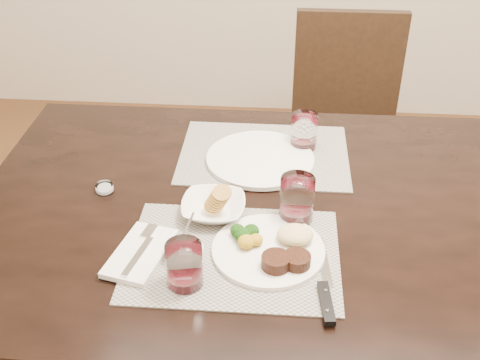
# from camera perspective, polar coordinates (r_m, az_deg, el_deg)

# --- Properties ---
(dining_table) EXTENTS (2.00, 1.00, 0.75)m
(dining_table) POSITION_cam_1_polar(r_m,az_deg,el_deg) (1.53, 12.92, -5.33)
(dining_table) COLOR black
(dining_table) RESTS_ON ground
(chair_far) EXTENTS (0.42, 0.42, 0.90)m
(chair_far) POSITION_cam_1_polar(r_m,az_deg,el_deg) (2.40, 9.96, 5.69)
(chair_far) COLOR black
(chair_far) RESTS_ON ground
(placemat_near) EXTENTS (0.46, 0.34, 0.00)m
(placemat_near) POSITION_cam_1_polar(r_m,az_deg,el_deg) (1.32, -0.65, -7.09)
(placemat_near) COLOR gray
(placemat_near) RESTS_ON dining_table
(placemat_far) EXTENTS (0.46, 0.34, 0.00)m
(placemat_far) POSITION_cam_1_polar(r_m,az_deg,el_deg) (1.66, 2.29, 2.46)
(placemat_far) COLOR gray
(placemat_far) RESTS_ON dining_table
(dinner_plate) EXTENTS (0.25, 0.25, 0.04)m
(dinner_plate) POSITION_cam_1_polar(r_m,az_deg,el_deg) (1.31, 3.21, -6.46)
(dinner_plate) COLOR white
(dinner_plate) RESTS_ON placemat_near
(napkin_fork) EXTENTS (0.14, 0.20, 0.02)m
(napkin_fork) POSITION_cam_1_polar(r_m,az_deg,el_deg) (1.33, -9.42, -6.82)
(napkin_fork) COLOR white
(napkin_fork) RESTS_ON placemat_near
(steak_knife) EXTENTS (0.04, 0.26, 0.01)m
(steak_knife) POSITION_cam_1_polar(r_m,az_deg,el_deg) (1.23, 8.11, -10.50)
(steak_knife) COLOR silver
(steak_knife) RESTS_ON placemat_near
(cracker_bowl) EXTENTS (0.15, 0.15, 0.07)m
(cracker_bowl) POSITION_cam_1_polar(r_m,az_deg,el_deg) (1.42, -2.52, -2.59)
(cracker_bowl) COLOR white
(cracker_bowl) RESTS_ON placemat_near
(sauce_ramekin) EXTENTS (0.08, 0.12, 0.07)m
(sauce_ramekin) POSITION_cam_1_polar(r_m,az_deg,el_deg) (1.30, -5.28, -6.78)
(sauce_ramekin) COLOR white
(sauce_ramekin) RESTS_ON placemat_near
(wine_glass_near) EXTENTS (0.08, 0.08, 0.11)m
(wine_glass_near) POSITION_cam_1_polar(r_m,az_deg,el_deg) (1.39, 5.41, -2.00)
(wine_glass_near) COLOR white
(wine_glass_near) RESTS_ON placemat_near
(far_plate) EXTENTS (0.29, 0.29, 0.01)m
(far_plate) POSITION_cam_1_polar(r_m,az_deg,el_deg) (1.62, 1.92, 2.01)
(far_plate) COLOR white
(far_plate) RESTS_ON placemat_far
(wine_glass_far) EXTENTS (0.07, 0.07, 0.10)m
(wine_glass_far) POSITION_cam_1_polar(r_m,az_deg,el_deg) (1.68, 6.08, 4.45)
(wine_glass_far) COLOR white
(wine_glass_far) RESTS_ON placemat_far
(wine_glass_side) EXTENTS (0.07, 0.07, 0.10)m
(wine_glass_side) POSITION_cam_1_polar(r_m,az_deg,el_deg) (1.23, -5.28, -8.28)
(wine_glass_side) COLOR white
(wine_glass_side) RESTS_ON dining_table
(salt_cellar) EXTENTS (0.04, 0.04, 0.02)m
(salt_cellar) POSITION_cam_1_polar(r_m,az_deg,el_deg) (1.54, -12.71, -0.78)
(salt_cellar) COLOR white
(salt_cellar) RESTS_ON dining_table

